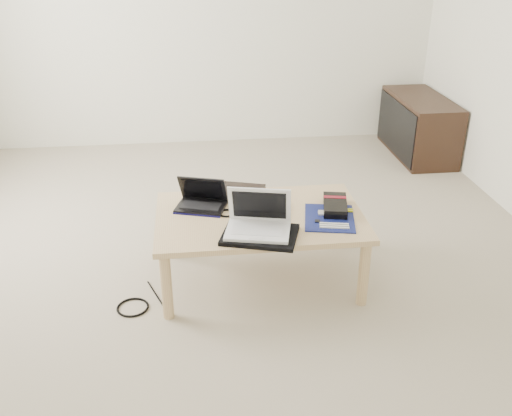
{
  "coord_description": "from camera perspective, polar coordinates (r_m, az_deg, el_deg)",
  "views": [
    {
      "loc": [
        -0.16,
        -3.04,
        1.77
      ],
      "look_at": [
        0.16,
        -0.36,
        0.44
      ],
      "focal_mm": 40.0,
      "sensor_mm": 36.0,
      "label": 1
    }
  ],
  "objects": [
    {
      "name": "media_cabinet",
      "position": [
        5.12,
        15.88,
        7.87
      ],
      "size": [
        0.41,
        0.9,
        0.5
      ],
      "color": "#341E15",
      "rests_on": "ground"
    },
    {
      "name": "coffee_table",
      "position": [
        3.05,
        0.37,
        -1.48
      ],
      "size": [
        1.1,
        0.7,
        0.4
      ],
      "color": "tan",
      "rests_on": "ground"
    },
    {
      "name": "netbook",
      "position": [
        3.11,
        -5.48,
        0.7
      ],
      "size": [
        0.3,
        0.26,
        0.17
      ],
      "color": "black",
      "rests_on": "coffee_table"
    },
    {
      "name": "cable_coil",
      "position": [
        3.04,
        -2.95,
        -0.51
      ],
      "size": [
        0.12,
        0.12,
        0.01
      ],
      "primitive_type": "torus",
      "rotation": [
        0.0,
        0.0,
        -0.36
      ],
      "color": "black",
      "rests_on": "coffee_table"
    },
    {
      "name": "floor_cable_coil",
      "position": [
        3.06,
        -12.22,
        -9.68
      ],
      "size": [
        0.18,
        0.18,
        0.01
      ],
      "primitive_type": "torus",
      "rotation": [
        0.0,
        0.0,
        -0.07
      ],
      "color": "black",
      "rests_on": "ground"
    },
    {
      "name": "motherboard",
      "position": [
        3.01,
        7.39,
        -0.99
      ],
      "size": [
        0.31,
        0.36,
        0.01
      ],
      "color": "#0C184E",
      "rests_on": "coffee_table"
    },
    {
      "name": "white_laptop",
      "position": [
        2.82,
        0.24,
        -1.4
      ],
      "size": [
        0.35,
        0.29,
        0.22
      ],
      "color": "white",
      "rests_on": "neoprene_sleeve"
    },
    {
      "name": "neoprene_sleeve",
      "position": [
        2.81,
        0.4,
        -2.69
      ],
      "size": [
        0.42,
        0.36,
        0.02
      ],
      "primitive_type": "cube",
      "rotation": [
        0.0,
        0.0,
        -0.3
      ],
      "color": "black",
      "rests_on": "coffee_table"
    },
    {
      "name": "floor_cable_trail",
      "position": [
        3.11,
        -9.79,
        -8.8
      ],
      "size": [
        0.13,
        0.32,
        0.01
      ],
      "primitive_type": "cylinder",
      "rotation": [
        1.57,
        0.0,
        0.37
      ],
      "color": "black",
      "rests_on": "ground"
    },
    {
      "name": "book",
      "position": [
        3.25,
        -1.84,
        1.54
      ],
      "size": [
        0.34,
        0.31,
        0.03
      ],
      "color": "black",
      "rests_on": "coffee_table"
    },
    {
      "name": "gpu_box",
      "position": [
        3.1,
        7.9,
        0.23
      ],
      "size": [
        0.17,
        0.27,
        0.05
      ],
      "color": "black",
      "rests_on": "coffee_table"
    },
    {
      "name": "ground",
      "position": [
        3.52,
        -3.3,
        -4.05
      ],
      "size": [
        4.0,
        4.0,
        0.0
      ],
      "primitive_type": "plane",
      "color": "#B9AE96",
      "rests_on": "ground"
    },
    {
      "name": "tablet",
      "position": [
        3.04,
        0.66,
        -0.42
      ],
      "size": [
        0.29,
        0.25,
        0.01
      ],
      "color": "black",
      "rests_on": "coffee_table"
    },
    {
      "name": "remote",
      "position": [
        3.06,
        2.67,
        -0.26
      ],
      "size": [
        0.1,
        0.22,
        0.02
      ],
      "color": "silver",
      "rests_on": "coffee_table"
    }
  ]
}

